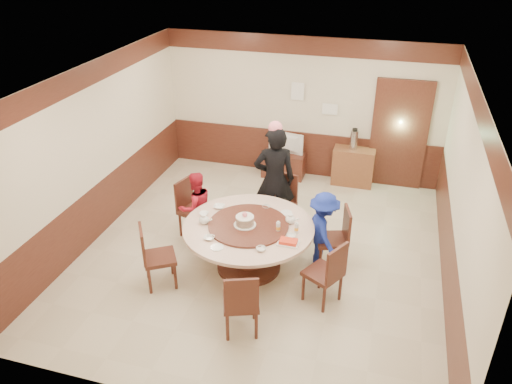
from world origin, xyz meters
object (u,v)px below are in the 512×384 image
(shrimp_platter, at_px, (288,242))
(television, at_px, (284,144))
(banquet_table, at_px, (249,238))
(person_red, at_px, (196,207))
(person_blue, at_px, (323,231))
(birthday_cake, at_px, (245,221))
(person_standing, at_px, (274,180))
(tv_stand, at_px, (284,165))
(thermos, at_px, (354,140))
(side_cabinet, at_px, (353,166))

(shrimp_platter, bearing_deg, television, 103.92)
(banquet_table, xyz_separation_m, person_red, (-1.04, 0.53, 0.07))
(person_blue, bearing_deg, birthday_cake, 82.44)
(person_standing, distance_m, tv_stand, 2.16)
(person_blue, height_order, birthday_cake, person_blue)
(banquet_table, bearing_deg, shrimp_platter, -24.08)
(banquet_table, xyz_separation_m, person_standing, (0.09, 1.18, 0.40))
(person_standing, height_order, television, person_standing)
(person_blue, distance_m, birthday_cake, 1.18)
(person_blue, xyz_separation_m, tv_stand, (-1.25, 2.84, -0.37))
(television, distance_m, thermos, 1.39)
(birthday_cake, distance_m, shrimp_platter, 0.75)
(banquet_table, distance_m, person_red, 1.17)
(person_blue, distance_m, shrimp_platter, 0.78)
(tv_stand, height_order, side_cabinet, side_cabinet)
(birthday_cake, bearing_deg, person_red, 150.17)
(person_standing, bearing_deg, person_red, 10.45)
(person_red, bearing_deg, person_standing, 161.53)
(banquet_table, distance_m, television, 3.22)
(person_standing, distance_m, television, 2.06)
(person_red, height_order, shrimp_platter, person_red)
(banquet_table, relative_size, person_red, 1.60)
(banquet_table, distance_m, shrimp_platter, 0.76)
(person_standing, height_order, thermos, person_standing)
(birthday_cake, bearing_deg, shrimp_platter, -19.91)
(tv_stand, bearing_deg, person_standing, -81.61)
(television, bearing_deg, banquet_table, 105.26)
(shrimp_platter, distance_m, side_cabinet, 3.59)
(person_standing, bearing_deg, tv_stand, -100.78)
(shrimp_platter, bearing_deg, banquet_table, 155.92)
(television, height_order, side_cabinet, television)
(tv_stand, bearing_deg, shrimp_platter, -76.08)
(shrimp_platter, bearing_deg, thermos, 81.96)
(banquet_table, bearing_deg, person_red, 152.91)
(person_standing, distance_m, person_red, 1.34)
(person_blue, bearing_deg, person_standing, 21.54)
(banquet_table, bearing_deg, side_cabinet, 69.75)
(person_standing, xyz_separation_m, person_blue, (0.95, -0.81, -0.31))
(person_blue, height_order, tv_stand, person_blue)
(person_blue, xyz_separation_m, side_cabinet, (0.15, 2.87, -0.24))
(person_red, relative_size, side_cabinet, 1.50)
(birthday_cake, height_order, side_cabinet, birthday_cake)
(person_standing, distance_m, shrimp_platter, 1.59)
(person_blue, height_order, thermos, person_blue)
(television, bearing_deg, tv_stand, -0.00)
(shrimp_platter, bearing_deg, person_blue, 59.69)
(person_red, height_order, tv_stand, person_red)
(person_red, relative_size, television, 1.61)
(person_blue, distance_m, side_cabinet, 2.89)
(television, bearing_deg, person_red, 84.22)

